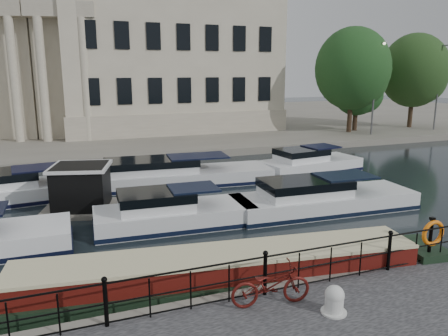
{
  "coord_description": "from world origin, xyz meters",
  "views": [
    {
      "loc": [
        -4.71,
        -11.55,
        6.25
      ],
      "look_at": [
        0.5,
        2.0,
        3.0
      ],
      "focal_mm": 35.0,
      "sensor_mm": 36.0,
      "label": 1
    }
  ],
  "objects_px": {
    "life_ring_post": "(433,234)",
    "narrowboat": "(222,279)",
    "bicycle": "(271,285)",
    "mooring_bollard": "(334,300)",
    "harbour_hut": "(82,190)"
  },
  "relations": [
    {
      "from": "harbour_hut",
      "to": "mooring_bollard",
      "type": "bearing_deg",
      "value": -52.27
    },
    {
      "from": "bicycle",
      "to": "mooring_bollard",
      "type": "height_order",
      "value": "bicycle"
    },
    {
      "from": "bicycle",
      "to": "mooring_bollard",
      "type": "distance_m",
      "value": 1.55
    },
    {
      "from": "mooring_bollard",
      "to": "narrowboat",
      "type": "xyz_separation_m",
      "value": [
        -1.77,
        2.91,
        -0.52
      ]
    },
    {
      "from": "life_ring_post",
      "to": "narrowboat",
      "type": "height_order",
      "value": "life_ring_post"
    },
    {
      "from": "bicycle",
      "to": "mooring_bollard",
      "type": "bearing_deg",
      "value": -117.21
    },
    {
      "from": "bicycle",
      "to": "harbour_hut",
      "type": "height_order",
      "value": "harbour_hut"
    },
    {
      "from": "life_ring_post",
      "to": "harbour_hut",
      "type": "height_order",
      "value": "harbour_hut"
    },
    {
      "from": "life_ring_post",
      "to": "narrowboat",
      "type": "distance_m",
      "value": 6.55
    },
    {
      "from": "mooring_bollard",
      "to": "harbour_hut",
      "type": "bearing_deg",
      "value": 112.61
    },
    {
      "from": "narrowboat",
      "to": "harbour_hut",
      "type": "bearing_deg",
      "value": 117.06
    },
    {
      "from": "mooring_bollard",
      "to": "harbour_hut",
      "type": "xyz_separation_m",
      "value": [
        -5.05,
        12.14,
        0.07
      ]
    },
    {
      "from": "life_ring_post",
      "to": "mooring_bollard",
      "type": "bearing_deg",
      "value": -162.02
    },
    {
      "from": "narrowboat",
      "to": "harbour_hut",
      "type": "distance_m",
      "value": 9.81
    },
    {
      "from": "narrowboat",
      "to": "harbour_hut",
      "type": "height_order",
      "value": "harbour_hut"
    }
  ]
}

